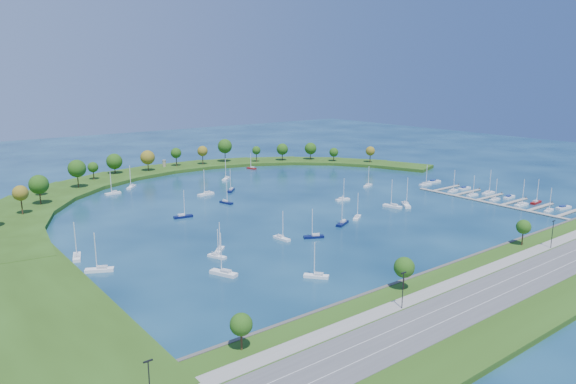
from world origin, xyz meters
TOP-DOWN VIEW (x-y plane):
  - ground at (0.00, 0.00)m, footprint 700.00×700.00m
  - south_shoreline at (0.03, -122.88)m, footprint 420.00×43.10m
  - breakwater at (-46.33, 48.72)m, footprint 286.74×247.64m
  - breakwater_trees at (-16.09, 90.79)m, footprint 241.89×92.97m
  - harbor_tower at (-7.80, 121.47)m, footprint 2.60×2.60m
  - dock_system at (85.30, -61.00)m, footprint 24.28×82.00m
  - moored_boat_0 at (-66.54, -47.19)m, footprint 4.48×7.30m
  - moored_boat_1 at (-7.63, 38.88)m, footprint 7.71×7.62m
  - moored_boat_2 at (-60.27, 71.02)m, footprint 8.43×2.90m
  - moored_boat_3 at (-51.23, -82.00)m, footprint 6.72×7.36m
  - moored_boat_4 at (-62.43, -42.02)m, footprint 6.56×6.55m
  - moored_boat_5 at (-22.71, 39.16)m, footprint 9.61×4.02m
  - moored_boat_6 at (-23.65, 17.33)m, footprint 3.73×7.94m
  - moored_boat_7 at (-4.23, -44.26)m, footprint 8.86×5.77m
  - moored_boat_8 at (6.89, 67.69)m, footprint 8.26×7.71m
  - moored_boat_9 at (34.62, -37.75)m, footprint 4.68×9.45m
  - moored_boat_10 at (25.50, -13.01)m, footprint 7.91×3.28m
  - moored_boat_11 at (-102.84, -35.38)m, footprint 9.04×6.26m
  - moored_boat_12 at (-36.67, -44.76)m, footprint 2.92×7.95m
  - moored_boat_13 at (-46.74, 79.88)m, footprint 7.59×8.23m
  - moored_boat_14 at (-52.20, 6.73)m, footprint 8.72×3.83m
  - moored_boat_15 at (39.07, 88.48)m, footprint 3.76×7.56m
  - moored_boat_16 at (59.93, 2.59)m, footprint 8.01×4.81m
  - moored_boat_17 at (-105.03, -18.49)m, footprint 4.93×9.03m
  - moored_boat_18 at (-25.56, -50.77)m, footprint 8.05×5.56m
  - moored_boat_19 at (7.35, -41.33)m, footprint 7.62×6.04m
  - moored_boat_20 at (-72.93, -62.42)m, footprint 6.13×9.62m
  - moored_boat_21 at (41.62, -40.00)m, footprint 8.00×9.21m
  - docked_boat_0 at (85.53, -86.89)m, footprint 7.82×3.29m
  - docked_boat_1 at (95.97, -88.62)m, footprint 9.05×3.72m
  - docked_boat_2 at (85.51, -73.62)m, footprint 8.89×2.58m
  - docked_boat_3 at (96.02, -75.37)m, footprint 8.31×2.95m
  - docked_boat_4 at (85.53, -59.75)m, footprint 7.60×2.53m
  - docked_boat_5 at (95.98, -61.42)m, footprint 8.72×3.07m
  - docked_boat_6 at (85.54, -47.04)m, footprint 7.42×2.57m
  - docked_boat_7 at (96.01, -49.71)m, footprint 8.79×2.56m
  - docked_boat_8 at (85.52, -35.25)m, footprint 8.33×3.44m
  - docked_boat_9 at (95.98, -35.21)m, footprint 8.63×2.77m
  - docked_boat_10 at (87.92, -15.21)m, footprint 8.17×2.96m
  - docked_boat_11 at (97.87, -13.49)m, footprint 9.24×3.69m

SIDE VIEW (x-z plane):
  - ground at x=0.00m, z-range 0.00..0.00m
  - dock_system at x=85.30m, z-range -0.45..1.15m
  - docked_boat_9 at x=95.98m, z-range -0.23..1.51m
  - docked_boat_5 at x=95.98m, z-range -0.23..1.51m
  - docked_boat_1 at x=95.97m, z-range -0.24..1.55m
  - docked_boat_11 at x=97.87m, z-range -0.24..1.59m
  - moored_boat_0 at x=-66.54m, z-range -4.34..6.06m
  - moored_boat_4 at x=-62.43m, z-range -4.45..6.19m
  - moored_boat_15 at x=39.07m, z-range -4.48..6.22m
  - docked_boat_6 at x=85.54m, z-range -4.48..6.23m
  - docked_boat_4 at x=85.53m, z-range -4.62..6.38m
  - docked_boat_0 at x=85.53m, z-range -4.69..6.45m
  - moored_boat_6 at x=-23.65m, z-range -4.74..6.51m
  - moored_boat_10 at x=25.50m, z-range -4.76..6.53m
  - moored_boat_19 at x=7.35m, z-range -4.78..6.55m
  - moored_boat_16 at x=59.93m, z-range -4.81..6.59m
  - moored_boat_12 at x=-36.67m, z-range -4.83..6.61m
  - moored_boat_3 at x=-51.23m, z-range -4.85..6.63m
  - moored_boat_18 at x=-25.56m, z-range -4.91..6.71m
  - docked_boat_10 at x=87.92m, z-range -4.98..6.78m
  - docked_boat_8 at x=85.52m, z-range -5.04..6.85m
  - docked_boat_3 at x=96.02m, z-range -5.08..6.89m
  - moored_boat_2 at x=-60.27m, z-range -5.18..7.01m
  - moored_boat_14 at x=-52.20m, z-range -5.28..7.12m
  - moored_boat_1 at x=-7.63m, z-range -5.30..7.14m
  - moored_boat_7 at x=-4.23m, z-range -5.42..7.27m
  - moored_boat_17 at x=-105.03m, z-range -5.46..7.32m
  - docked_boat_7 at x=96.01m, z-range -5.51..7.37m
  - moored_boat_13 at x=-46.74m, z-range -5.51..7.37m
  - moored_boat_8 at x=6.89m, z-range -5.56..7.43m
  - docked_boat_2 at x=85.51m, z-range -5.58..7.46m
  - moored_boat_11 at x=-102.84m, z-range -5.59..7.47m
  - moored_boat_9 at x=34.62m, z-range -5.75..7.64m
  - moored_boat_5 at x=-22.71m, z-range -5.89..7.81m
  - moored_boat_20 at x=-72.93m, z-range -5.91..7.83m
  - moored_boat_21 at x=41.62m, z-range -6.07..8.02m
  - breakwater at x=-46.33m, z-range -0.01..1.99m
  - south_shoreline at x=0.03m, z-range -4.80..6.80m
  - harbor_tower at x=-7.80m, z-range 2.05..6.52m
  - breakwater_trees at x=-16.09m, z-range 2.93..18.87m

